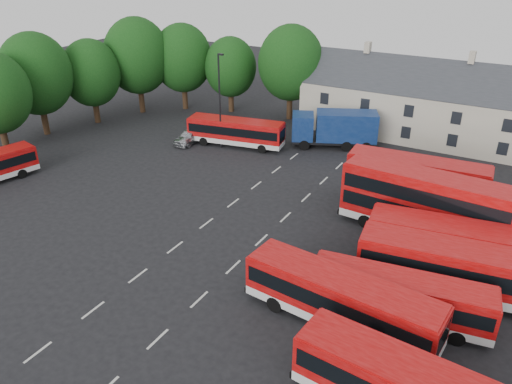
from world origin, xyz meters
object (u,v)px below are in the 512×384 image
at_px(box_truck, 335,127).
at_px(silver_car, 190,136).
at_px(bus_dd_south, 425,201).
at_px(lamppost, 220,99).

bearing_deg(box_truck, silver_car, -179.50).
distance_m(bus_dd_south, lamppost, 24.47).
bearing_deg(bus_dd_south, silver_car, 168.63).
height_order(silver_car, lamppost, lamppost).
xyz_separation_m(bus_dd_south, silver_car, (-26.91, 7.25, -2.09)).
bearing_deg(bus_dd_south, lamppost, 165.17).
distance_m(bus_dd_south, silver_car, 27.95).
relative_size(box_truck, lamppost, 0.92).
bearing_deg(bus_dd_south, box_truck, 135.47).
distance_m(bus_dd_south, box_truck, 18.79).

